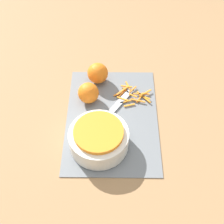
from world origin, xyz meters
name	(u,v)px	position (x,y,z in m)	size (l,w,h in m)	color
ground_plane	(112,118)	(0.00, 0.00, 0.00)	(4.00, 4.00, 0.00)	#9E754C
cutting_board	(112,118)	(0.00, 0.00, 0.00)	(0.45, 0.31, 0.01)	slate
bowl_speckled	(99,138)	(-0.11, 0.04, 0.04)	(0.19, 0.19, 0.08)	silver
knife	(104,118)	(-0.01, 0.03, 0.01)	(0.21, 0.15, 0.02)	#232328
orange_left	(88,93)	(0.08, 0.08, 0.04)	(0.07, 0.07, 0.07)	orange
orange_right	(98,73)	(0.18, 0.05, 0.04)	(0.08, 0.08, 0.08)	orange
peel_pile	(132,95)	(0.10, -0.07, 0.01)	(0.12, 0.14, 0.01)	orange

